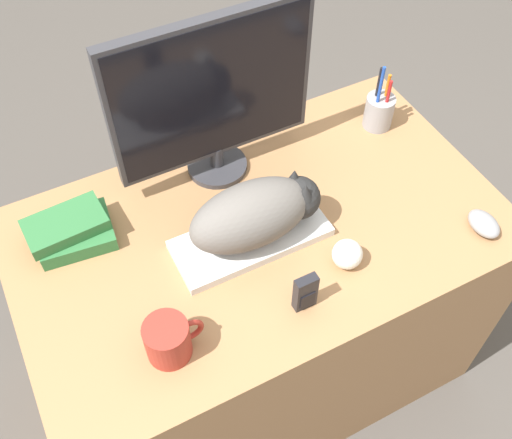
# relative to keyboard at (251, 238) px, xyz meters

# --- Properties ---
(desk) EXTENTS (1.22, 0.73, 0.77)m
(desk) POSITION_rel_keyboard_xyz_m (0.04, 0.03, -0.40)
(desk) COLOR #9E7047
(desk) RESTS_ON ground_plane
(keyboard) EXTENTS (0.38, 0.16, 0.02)m
(keyboard) POSITION_rel_keyboard_xyz_m (0.00, 0.00, 0.00)
(keyboard) COLOR silver
(keyboard) RESTS_ON desk
(cat) EXTENTS (0.33, 0.16, 0.16)m
(cat) POSITION_rel_keyboard_xyz_m (0.02, -0.00, 0.09)
(cat) COLOR #66605B
(cat) RESTS_ON keyboard
(monitor) EXTENTS (0.51, 0.16, 0.46)m
(monitor) POSITION_rel_keyboard_xyz_m (0.03, 0.26, 0.24)
(monitor) COLOR #333338
(monitor) RESTS_ON desk
(computer_mouse) EXTENTS (0.06, 0.09, 0.04)m
(computer_mouse) POSITION_rel_keyboard_xyz_m (0.53, -0.23, 0.01)
(computer_mouse) COLOR gray
(computer_mouse) RESTS_ON desk
(coffee_mug) EXTENTS (0.13, 0.10, 0.10)m
(coffee_mug) POSITION_rel_keyboard_xyz_m (-0.28, -0.18, 0.04)
(coffee_mug) COLOR #9E2D23
(coffee_mug) RESTS_ON desk
(pen_cup) EXTENTS (0.08, 0.08, 0.21)m
(pen_cup) POSITION_rel_keyboard_xyz_m (0.51, 0.21, 0.04)
(pen_cup) COLOR #939399
(pen_cup) RESTS_ON desk
(baseball) EXTENTS (0.07, 0.07, 0.07)m
(baseball) POSITION_rel_keyboard_xyz_m (0.17, -0.16, 0.02)
(baseball) COLOR silver
(baseball) RESTS_ON desk
(phone) EXTENTS (0.05, 0.03, 0.10)m
(phone) POSITION_rel_keyboard_xyz_m (0.03, -0.21, 0.04)
(phone) COLOR black
(phone) RESTS_ON desk
(book_stack) EXTENTS (0.21, 0.16, 0.07)m
(book_stack) POSITION_rel_keyboard_xyz_m (-0.38, 0.20, 0.02)
(book_stack) COLOR #2D6B38
(book_stack) RESTS_ON desk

